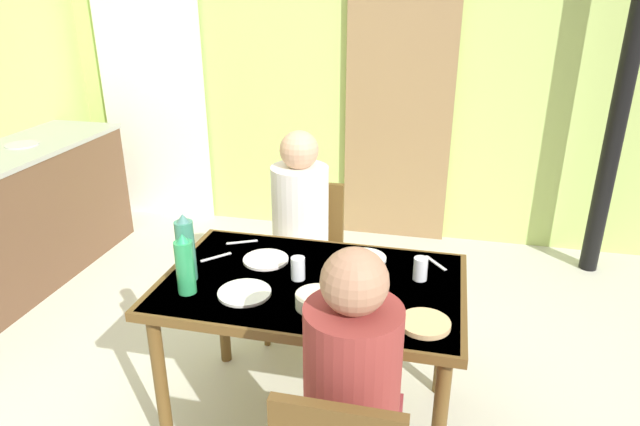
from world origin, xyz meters
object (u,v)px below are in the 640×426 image
kitchen_counter (4,224)px  water_bottle_green_near (186,249)px  dining_table (312,298)px  chair_far_diner (306,250)px  person_far_diner (299,213)px  serving_bowl_center (317,300)px  water_bottle_green_far (185,265)px  person_near_diner (353,375)px

kitchen_counter → water_bottle_green_near: size_ratio=6.71×
dining_table → chair_far_diner: bearing=106.3°
person_far_diner → serving_bowl_center: 0.86m
water_bottle_green_near → water_bottle_green_far: 0.11m
person_far_diner → water_bottle_green_near: bearing=67.7°
kitchen_counter → chair_far_diner: size_ratio=2.30×
water_bottle_green_near → serving_bowl_center: size_ratio=1.75×
chair_far_diner → water_bottle_green_near: water_bottle_green_near is taller
person_near_diner → serving_bowl_center: (-0.22, 0.43, -0.01)m
chair_far_diner → serving_bowl_center: size_ratio=5.12×
dining_table → person_far_diner: (-0.22, 0.62, 0.12)m
water_bottle_green_near → person_near_diner: bearing=-33.0°
kitchen_counter → dining_table: kitchen_counter is taller
water_bottle_green_near → person_far_diner: bearing=67.7°
water_bottle_green_near → water_bottle_green_far: bearing=-66.9°
serving_bowl_center → dining_table: bearing=109.7°
kitchen_counter → chair_far_diner: 2.03m
kitchen_counter → chair_far_diner: kitchen_counter is taller
chair_far_diner → person_near_diner: bearing=110.2°
person_far_diner → serving_bowl_center: bearing=109.7°
chair_far_diner → water_bottle_green_near: (-0.29, -0.85, 0.38)m
kitchen_counter → person_near_diner: size_ratio=2.60×
person_near_diner → serving_bowl_center: bearing=116.7°
dining_table → person_near_diner: size_ratio=1.65×
chair_far_diner → dining_table: bearing=106.3°
water_bottle_green_far → person_far_diner: bearing=73.0°
person_far_diner → water_bottle_green_far: bearing=73.0°
dining_table → water_bottle_green_far: size_ratio=4.91×
dining_table → serving_bowl_center: 0.23m
chair_far_diner → serving_bowl_center: 1.02m
water_bottle_green_near → kitchen_counter: bearing=153.5°
dining_table → water_bottle_green_far: water_bottle_green_far is taller
kitchen_counter → serving_bowl_center: kitchen_counter is taller
kitchen_counter → water_bottle_green_near: bearing=-26.5°
person_near_diner → water_bottle_green_near: size_ratio=2.58×
chair_far_diner → person_near_diner: person_near_diner is taller
person_near_diner → water_bottle_green_far: 0.86m
kitchen_counter → serving_bowl_center: bearing=-22.4°
chair_far_diner → water_bottle_green_near: 0.98m
water_bottle_green_near → water_bottle_green_far: size_ratio=1.15×
person_near_diner → serving_bowl_center: size_ratio=4.53×
kitchen_counter → person_far_diner: size_ratio=2.60×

